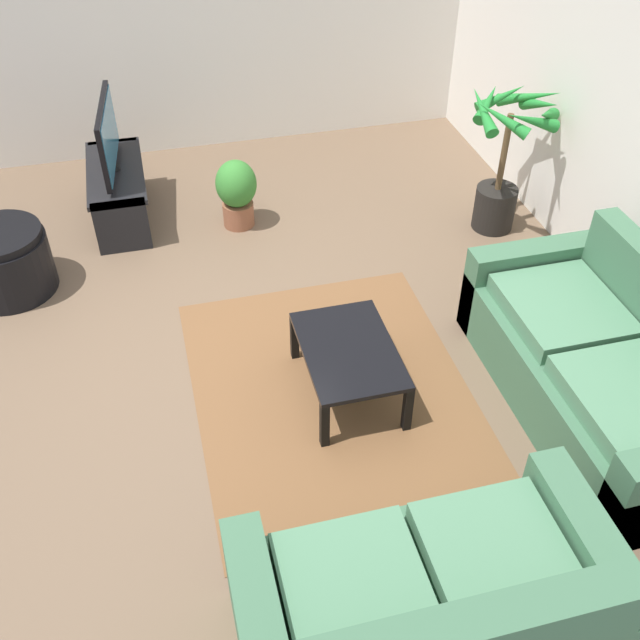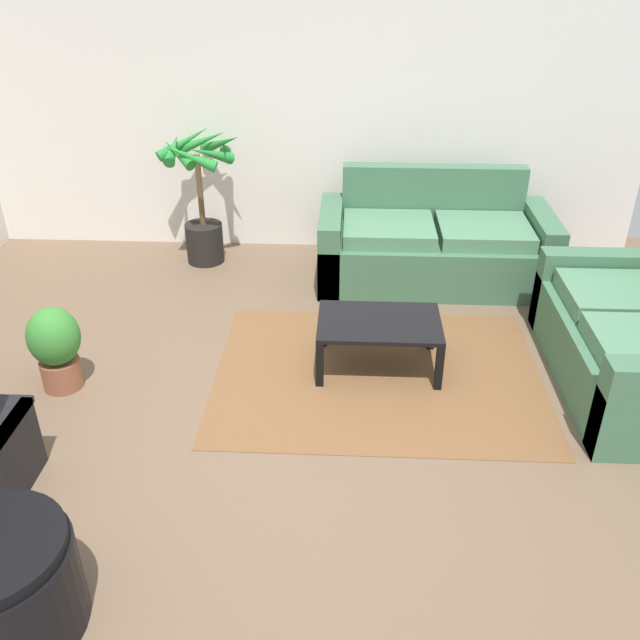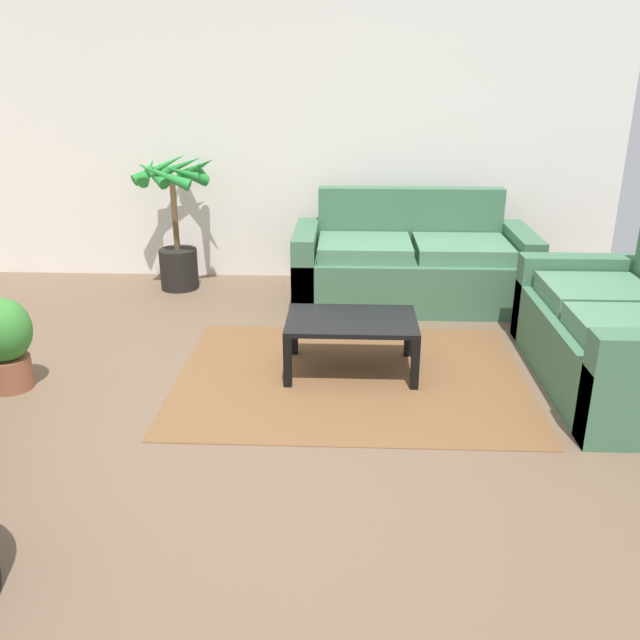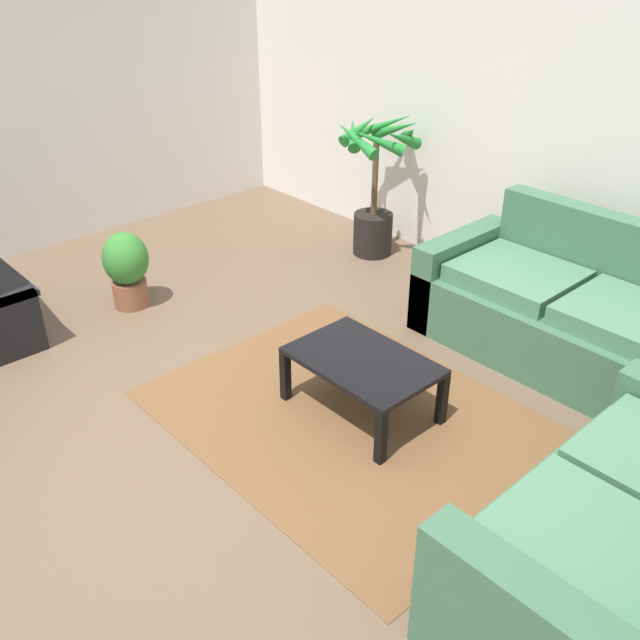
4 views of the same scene
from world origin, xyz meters
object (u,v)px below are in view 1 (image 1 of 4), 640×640
object	(u,v)px
potted_plant_small	(237,191)
tv	(108,136)
couch_main	(601,371)
coffee_table	(349,354)
tv_stand	(118,186)
couch_loveseat	(430,614)
potted_palm	(505,162)
ottoman	(5,262)

from	to	relation	value
potted_plant_small	tv	bearing A→B (deg)	-111.55
couch_main	potted_plant_small	bearing A→B (deg)	-145.74
couch_main	coffee_table	world-z (taller)	couch_main
couch_main	tv	bearing A→B (deg)	-137.67
potted_plant_small	tv_stand	bearing A→B (deg)	-111.49
tv_stand	coffee_table	bearing A→B (deg)	27.46
couch_loveseat	coffee_table	world-z (taller)	couch_loveseat
tv_stand	potted_palm	xyz separation A→B (m)	(0.93, 2.97, 0.30)
potted_palm	ottoman	size ratio (longest dim) A/B	1.79
tv	potted_palm	xyz separation A→B (m)	(0.93, 2.97, -0.14)
couch_main	tv_stand	world-z (taller)	couch_main
tv_stand	coffee_table	world-z (taller)	tv_stand
potted_palm	ottoman	world-z (taller)	potted_palm
coffee_table	potted_palm	world-z (taller)	potted_palm
couch_loveseat	potted_plant_small	bearing A→B (deg)	-176.47
tv	couch_main	bearing A→B (deg)	42.33
potted_palm	potted_plant_small	xyz separation A→B (m)	(-0.56, -2.04, -0.27)
tv_stand	potted_palm	distance (m)	3.13
ottoman	potted_plant_small	bearing A→B (deg)	104.30
coffee_table	potted_palm	size ratio (longest dim) A/B	0.70
coffee_table	potted_plant_small	bearing A→B (deg)	-170.66
couch_loveseat	potted_plant_small	xyz separation A→B (m)	(-3.75, -0.23, 0.02)
coffee_table	potted_plant_small	xyz separation A→B (m)	(-2.08, -0.34, 0.01)
couch_main	potted_palm	size ratio (longest dim) A/B	1.64
potted_palm	potted_plant_small	world-z (taller)	potted_palm
couch_loveseat	coffee_table	bearing A→B (deg)	176.20
couch_loveseat	potted_plant_small	world-z (taller)	couch_loveseat
couch_main	potted_palm	world-z (taller)	potted_palm
couch_loveseat	coffee_table	distance (m)	1.67
tv	coffee_table	distance (m)	2.79
couch_loveseat	ottoman	distance (m)	3.86
coffee_table	potted_palm	xyz separation A→B (m)	(-1.52, 1.70, 0.28)
couch_loveseat	ottoman	world-z (taller)	couch_loveseat
coffee_table	potted_palm	bearing A→B (deg)	131.90
couch_loveseat	potted_palm	bearing A→B (deg)	150.48
coffee_table	ottoman	size ratio (longest dim) A/B	1.26
couch_main	couch_loveseat	world-z (taller)	same
tv	ottoman	size ratio (longest dim) A/B	1.40
couch_loveseat	potted_palm	distance (m)	3.68
couch_main	couch_loveseat	distance (m)	1.92
couch_loveseat	tv	bearing A→B (deg)	-164.29
couch_loveseat	potted_plant_small	distance (m)	3.76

